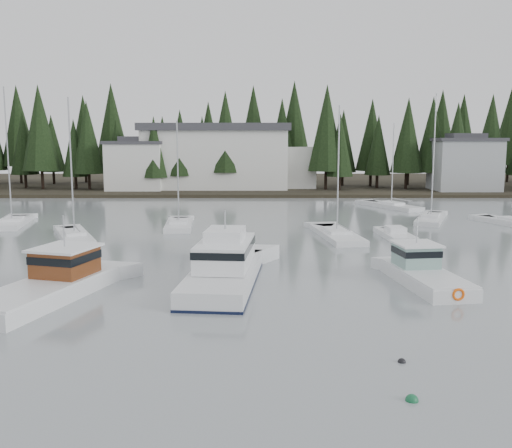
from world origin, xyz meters
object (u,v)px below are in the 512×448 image
at_px(runabout_1, 395,236).
at_px(sailboat_1, 12,224).
at_px(cabin_cruiser_center, 224,271).
at_px(sailboat_0, 431,220).
at_px(sailboat_5, 75,238).
at_px(house_east_a, 464,163).
at_px(lobster_boat_brown, 48,288).
at_px(house_west, 136,165).
at_px(sailboat_7, 179,227).
at_px(lobster_boat_teal, 423,275).
at_px(sailboat_8, 391,207).
at_px(sailboat_3, 337,237).
at_px(harbor_inn, 228,157).

bearing_deg(runabout_1, sailboat_1, 74.70).
bearing_deg(cabin_cruiser_center, sailboat_0, -32.29).
height_order(sailboat_0, runabout_1, sailboat_0).
xyz_separation_m(sailboat_0, sailboat_5, (-35.14, -11.28, -0.01)).
relative_size(sailboat_1, sailboat_5, 1.13).
xyz_separation_m(house_east_a, sailboat_1, (-59.46, -35.24, -4.82)).
bearing_deg(sailboat_0, lobster_boat_brown, 157.44).
height_order(house_west, sailboat_7, sailboat_7).
xyz_separation_m(house_west, lobster_boat_teal, (29.95, -60.63, -4.12)).
bearing_deg(runabout_1, sailboat_8, -16.06).
bearing_deg(lobster_boat_teal, sailboat_0, -25.38).
distance_m(cabin_cruiser_center, sailboat_0, 34.30).
distance_m(sailboat_7, runabout_1, 21.25).
bearing_deg(sailboat_3, cabin_cruiser_center, 143.92).
height_order(lobster_boat_teal, sailboat_8, sailboat_8).
bearing_deg(sailboat_7, sailboat_1, 80.26).
bearing_deg(house_east_a, sailboat_8, -129.31).
bearing_deg(sailboat_8, sailboat_3, 130.24).
relative_size(lobster_boat_brown, lobster_boat_teal, 1.29).
xyz_separation_m(sailboat_0, runabout_1, (-6.47, -10.69, 0.05)).
xyz_separation_m(lobster_boat_teal, sailboat_5, (-26.32, 15.95, -0.46)).
xyz_separation_m(harbor_inn, sailboat_3, (12.03, -47.10, -5.72)).
bearing_deg(sailboat_1, house_west, -19.20).
bearing_deg(house_east_a, harbor_inn, 173.64).
distance_m(lobster_boat_brown, runabout_1, 31.12).
height_order(house_west, house_east_a, house_east_a).
bearing_deg(sailboat_7, runabout_1, -111.84).
bearing_deg(sailboat_7, harbor_inn, -8.89).
bearing_deg(house_east_a, house_west, 178.94).
distance_m(sailboat_0, sailboat_5, 36.91).
distance_m(harbor_inn, sailboat_0, 44.10).
bearing_deg(sailboat_0, cabin_cruiser_center, 165.07).
height_order(lobster_boat_brown, sailboat_1, sailboat_1).
bearing_deg(lobster_boat_teal, house_east_a, -29.41).
xyz_separation_m(lobster_boat_teal, sailboat_3, (-2.87, 16.87, -0.48)).
relative_size(house_west, sailboat_0, 0.67).
bearing_deg(house_west, sailboat_0, -40.74).
distance_m(sailboat_3, sailboat_8, 24.64).
height_order(sailboat_1, runabout_1, sailboat_1).
relative_size(cabin_cruiser_center, sailboat_5, 0.96).
bearing_deg(sailboat_3, house_west, 24.69).
bearing_deg(harbor_inn, house_east_a, -6.36).
relative_size(harbor_inn, cabin_cruiser_center, 2.39).
relative_size(cabin_cruiser_center, sailboat_0, 0.87).
distance_m(house_west, sailboat_8, 43.25).
bearing_deg(sailboat_5, harbor_inn, -37.65).
relative_size(house_east_a, sailboat_7, 0.95).
height_order(harbor_inn, sailboat_0, sailboat_0).
height_order(sailboat_0, sailboat_7, sailboat_0).
bearing_deg(house_east_a, lobster_boat_brown, -126.22).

